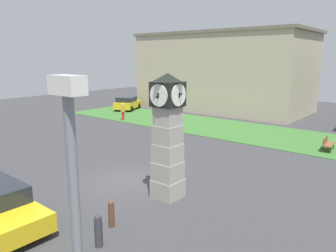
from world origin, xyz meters
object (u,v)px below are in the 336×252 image
(bollard_mid_row, at_px, (111,213))
(pedestrian_near_bench, at_px, (123,111))
(bench, at_px, (328,143))
(car_silver_hatch, at_px, (127,103))
(clock_tower, at_px, (168,137))
(bollard_near_tower, at_px, (98,230))

(bollard_mid_row, xyz_separation_m, pedestrian_near_bench, (-14.67, 14.22, 0.45))
(pedestrian_near_bench, bearing_deg, bench, 3.75)
(bollard_mid_row, distance_m, car_silver_hatch, 26.89)
(bollard_mid_row, bearing_deg, clock_tower, 91.06)
(bollard_mid_row, bearing_deg, bench, 77.57)
(clock_tower, relative_size, bollard_mid_row, 5.38)
(clock_tower, relative_size, car_silver_hatch, 1.25)
(bollard_near_tower, bearing_deg, pedestrian_near_bench, 135.00)
(bollard_mid_row, relative_size, car_silver_hatch, 0.23)
(car_silver_hatch, bearing_deg, bench, -9.04)
(bench, bearing_deg, car_silver_hatch, 170.96)
(bollard_near_tower, height_order, pedestrian_near_bench, pedestrian_near_bench)
(bollard_mid_row, relative_size, bench, 0.60)
(bench, bearing_deg, bollard_near_tower, -99.44)
(bollard_mid_row, relative_size, pedestrian_near_bench, 0.59)
(car_silver_hatch, bearing_deg, bollard_mid_row, -44.91)
(clock_tower, distance_m, bollard_mid_row, 3.92)
(car_silver_hatch, bearing_deg, pedestrian_near_bench, -47.45)
(bollard_near_tower, xyz_separation_m, bench, (2.74, 16.51, -0.04))
(car_silver_hatch, distance_m, pedestrian_near_bench, 6.46)
(clock_tower, xyz_separation_m, pedestrian_near_bench, (-14.62, 10.98, -1.74))
(bollard_near_tower, relative_size, pedestrian_near_bench, 0.66)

